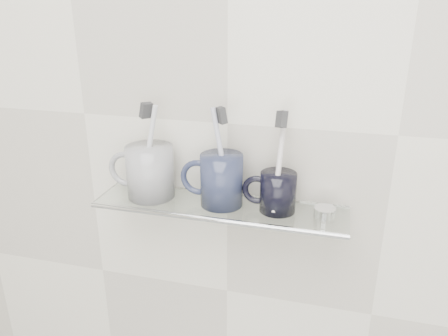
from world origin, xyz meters
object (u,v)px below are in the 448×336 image
(mug_left, at_px, (150,172))
(mug_center, at_px, (222,180))
(shelf_glass, at_px, (219,207))
(mug_right, at_px, (278,192))

(mug_left, height_order, mug_center, mug_left)
(mug_left, xyz_separation_m, mug_center, (0.15, 0.00, -0.00))
(mug_center, bearing_deg, shelf_glass, -117.34)
(shelf_glass, distance_m, mug_center, 0.06)
(shelf_glass, relative_size, mug_center, 4.84)
(mug_left, relative_size, mug_right, 1.39)
(shelf_glass, height_order, mug_right, mug_right)
(mug_left, distance_m, mug_center, 0.15)
(shelf_glass, bearing_deg, mug_right, 2.51)
(shelf_glass, bearing_deg, mug_center, 56.19)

